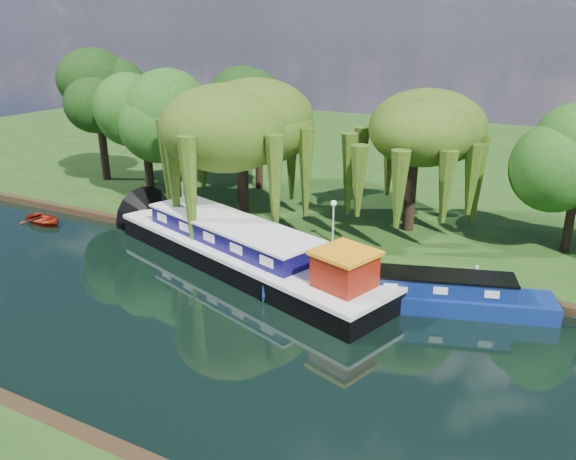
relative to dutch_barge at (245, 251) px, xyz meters
The scene contains 12 objects.
ground 6.46m from the dutch_barge, 65.94° to the right, with size 120.00×120.00×0.00m, color black.
far_bank 28.30m from the dutch_barge, 84.72° to the left, with size 120.00×52.00×0.45m, color #1A380F.
dutch_barge is the anchor object (origin of this frame).
narrowboat 9.30m from the dutch_barge, ahead, with size 12.60×5.82×1.83m.
red_dinghy 15.78m from the dutch_barge, behind, with size 2.33×3.26×0.68m, color maroon.
willow_left 8.02m from the dutch_barge, 122.70° to the left, with size 7.15×7.15×8.56m.
willow_right 12.05m from the dutch_barge, 54.48° to the left, with size 6.26×6.26×7.63m.
tree_far_left 14.97m from the dutch_barge, 151.63° to the left, with size 5.53×5.53×8.91m.
tree_far_back 22.25m from the dutch_barge, 154.24° to the left, with size 5.55×5.55×9.34m.
tree_far_mid 15.44m from the dutch_barge, 117.47° to the left, with size 5.13×5.13×8.39m.
lamppost 5.79m from the dutch_barge, 56.41° to the left, with size 0.36×0.36×2.56m.
mooring_posts 3.32m from the dutch_barge, 50.73° to the left, with size 19.16×0.16×1.00m.
Camera 1 is at (12.48, -17.86, 12.32)m, focal length 35.00 mm.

